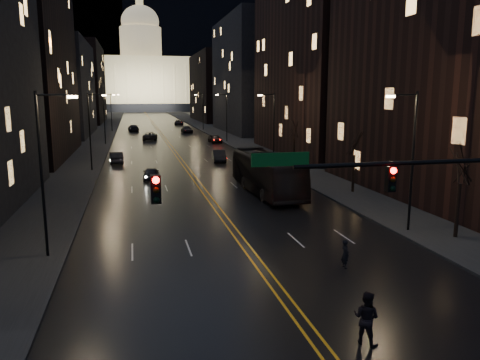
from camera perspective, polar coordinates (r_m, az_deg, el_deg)
ground at (r=19.39m, az=7.57°, el=-16.80°), size 900.00×900.00×0.00m
road at (r=146.50m, az=-10.54°, el=6.80°), size 20.00×320.00×0.02m
sidewalk_left at (r=146.57m, az=-16.05°, el=6.60°), size 8.00×320.00×0.16m
sidewalk_right at (r=147.75m, az=-5.07°, el=6.99°), size 8.00×320.00×0.16m
center_line at (r=146.50m, az=-10.54°, el=6.80°), size 0.62×320.00×0.01m
building_left_mid at (r=71.83m, az=-25.53°, el=13.56°), size 12.00×30.00×28.00m
building_left_far at (r=109.12m, az=-21.07°, el=10.36°), size 12.00×34.00×20.00m
building_left_dist at (r=156.83m, az=-18.69°, el=11.05°), size 12.00×40.00×24.00m
building_right_near at (r=45.31m, az=24.75°, el=13.50°), size 12.00×26.00×24.00m
building_right_tall at (r=72.20m, az=9.86°, el=18.37°), size 12.00×30.00×38.00m
building_right_mid at (r=111.55m, az=1.24°, el=12.56°), size 12.00×34.00×26.00m
building_right_dist at (r=158.47m, az=-3.09°, el=11.19°), size 12.00×40.00×22.00m
mountain_ridge at (r=402.72m, az=-6.54°, el=18.38°), size 520.00×60.00×130.00m
capitol at (r=266.30m, az=-11.84°, el=12.00°), size 90.00×50.00×58.50m
traffic_signal at (r=20.49m, az=23.61°, el=-0.97°), size 17.29×0.45×7.00m
streetlamp_right_near at (r=31.38m, az=20.06°, el=2.92°), size 2.13×0.25×9.00m
streetlamp_left_near at (r=26.77m, az=-22.71°, el=1.55°), size 2.13×0.25×9.00m
streetlamp_right_mid at (r=58.74m, az=3.97°, el=6.74°), size 2.13×0.25×9.00m
streetlamp_left_mid at (r=56.42m, az=-17.68°, el=6.12°), size 2.13×0.25×9.00m
streetlamp_right_far at (r=87.85m, az=-1.75°, el=7.97°), size 2.13×0.25×9.00m
streetlamp_left_far at (r=86.31m, az=-16.11°, el=7.53°), size 2.13×0.25×9.00m
streetlamp_right_dist at (r=117.40m, az=-4.63°, el=8.56°), size 2.13×0.25×9.00m
streetlamp_left_dist at (r=116.25m, az=-15.34°, el=8.21°), size 2.13×0.25×9.00m
tree_right_near at (r=31.11m, az=25.37°, el=1.45°), size 2.40×2.40×6.65m
tree_right_mid at (r=42.88m, az=13.80°, el=4.36°), size 2.40×2.40×6.65m
tree_right_far at (r=57.57m, az=6.64°, el=6.06°), size 2.40×2.40×6.65m
bus at (r=42.22m, az=3.24°, el=0.86°), size 3.50×13.27×3.67m
oncoming_car_a at (r=49.70m, az=-10.79°, el=0.79°), size 1.85×4.05×1.35m
oncoming_car_b at (r=62.65m, az=-14.87°, el=2.67°), size 2.03×4.78×1.53m
oncoming_car_c at (r=93.48m, az=-10.91°, el=5.29°), size 3.18×5.83×1.55m
oncoming_car_d at (r=116.37m, az=-12.86°, el=6.20°), size 2.83×5.70×1.59m
receding_car_a at (r=62.08m, az=-2.56°, el=2.95°), size 2.09×4.81×1.54m
receding_car_b at (r=86.32m, az=-3.06°, el=5.06°), size 2.32×4.79×1.58m
receding_car_c at (r=109.22m, az=-6.50°, el=6.12°), size 2.52×5.41×1.53m
receding_car_d at (r=137.87m, az=-7.45°, el=6.98°), size 3.15×5.71×1.51m
pedestrian_a at (r=24.86m, az=12.69°, el=-8.80°), size 0.37×0.56×1.52m
pedestrian_b at (r=17.95m, az=15.12°, el=-15.90°), size 1.02×1.08×1.98m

